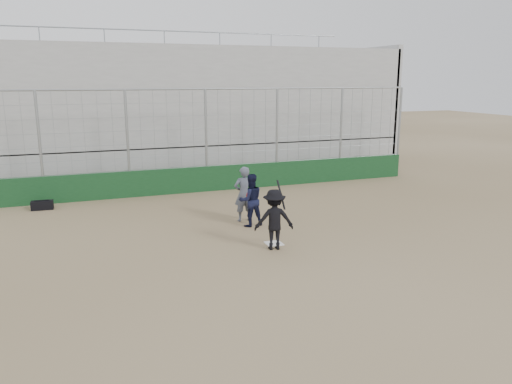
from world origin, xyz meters
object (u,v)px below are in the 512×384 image
object	(u,v)px
batter_at_plate	(274,219)
umpire	(244,197)
catcher_crouched	(251,209)
equipment_bag	(42,205)

from	to	relation	value
batter_at_plate	umpire	bearing A→B (deg)	87.56
catcher_crouched	umpire	xyz separation A→B (m)	(-0.01, 0.63, 0.24)
umpire	equipment_bag	xyz separation A→B (m)	(-6.04, 3.71, -0.63)
umpire	equipment_bag	bearing A→B (deg)	-31.77
umpire	catcher_crouched	bearing A→B (deg)	90.34
batter_at_plate	equipment_bag	distance (m)	8.81
catcher_crouched	umpire	distance (m)	0.67
batter_at_plate	equipment_bag	xyz separation A→B (m)	(-5.92, 6.49, -0.65)
catcher_crouched	equipment_bag	world-z (taller)	catcher_crouched
batter_at_plate	umpire	xyz separation A→B (m)	(0.12, 2.78, -0.02)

